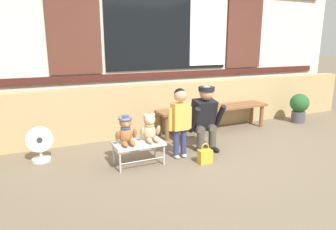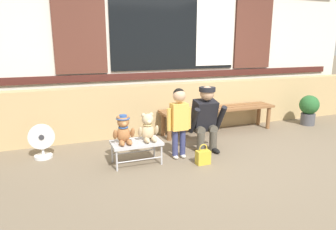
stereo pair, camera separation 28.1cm
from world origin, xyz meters
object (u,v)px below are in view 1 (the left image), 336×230
at_px(wooden_bench_long, 214,111).
at_px(floor_fan, 40,144).
at_px(small_display_bench, 139,145).
at_px(child_standing, 180,115).
at_px(teddy_bear_with_hat, 126,131).
at_px(adult_crouching, 205,117).
at_px(potted_plant, 299,106).
at_px(handbag_on_ground, 205,156).
at_px(teddy_bear_plain, 150,128).

bearing_deg(wooden_bench_long, floor_fan, -174.94).
xyz_separation_m(small_display_bench, child_standing, (0.59, -0.00, 0.33)).
xyz_separation_m(teddy_bear_with_hat, adult_crouching, (1.23, 0.15, 0.01)).
bearing_deg(potted_plant, child_standing, -166.89).
bearing_deg(small_display_bench, child_standing, -0.15).
relative_size(child_standing, handbag_on_ground, 3.52).
bearing_deg(small_display_bench, teddy_bear_plain, 0.51).
distance_m(teddy_bear_with_hat, potted_plant, 3.80).
relative_size(teddy_bear_with_hat, handbag_on_ground, 1.34).
height_order(handbag_on_ground, potted_plant, potted_plant).
height_order(wooden_bench_long, potted_plant, potted_plant).
bearing_deg(potted_plant, adult_crouching, -167.77).
bearing_deg(handbag_on_ground, adult_crouching, 60.04).
bearing_deg(teddy_bear_plain, floor_fan, 154.24).
bearing_deg(teddy_bear_plain, small_display_bench, -179.49).
relative_size(small_display_bench, teddy_bear_plain, 1.76).
xyz_separation_m(child_standing, floor_fan, (-1.74, 0.63, -0.35)).
bearing_deg(adult_crouching, potted_plant, 12.23).
xyz_separation_m(wooden_bench_long, potted_plant, (1.86, -0.19, -0.05)).
height_order(small_display_bench, teddy_bear_with_hat, teddy_bear_with_hat).
xyz_separation_m(teddy_bear_plain, floor_fan, (-1.31, 0.63, -0.23)).
height_order(small_display_bench, potted_plant, potted_plant).
height_order(teddy_bear_with_hat, potted_plant, teddy_bear_with_hat).
relative_size(child_standing, potted_plant, 1.68).
xyz_separation_m(adult_crouching, handbag_on_ground, (-0.27, -0.47, -0.38)).
relative_size(wooden_bench_long, handbag_on_ground, 7.72).
height_order(teddy_bear_with_hat, child_standing, child_standing).
bearing_deg(teddy_bear_with_hat, floor_fan, 147.44).
bearing_deg(handbag_on_ground, floor_fan, 153.93).
height_order(wooden_bench_long, handbag_on_ground, wooden_bench_long).
relative_size(teddy_bear_with_hat, child_standing, 0.38).
xyz_separation_m(small_display_bench, handbag_on_ground, (0.80, -0.32, -0.17)).
relative_size(wooden_bench_long, adult_crouching, 2.21).
xyz_separation_m(teddy_bear_plain, handbag_on_ground, (0.64, -0.32, -0.37)).
distance_m(small_display_bench, potted_plant, 3.64).
distance_m(child_standing, handbag_on_ground, 0.63).
bearing_deg(handbag_on_ground, potted_plant, 20.08).
relative_size(adult_crouching, handbag_on_ground, 3.49).
height_order(teddy_bear_with_hat, handbag_on_ground, teddy_bear_with_hat).
xyz_separation_m(wooden_bench_long, child_standing, (-1.12, -0.89, 0.22)).
distance_m(small_display_bench, teddy_bear_with_hat, 0.26).
xyz_separation_m(teddy_bear_plain, adult_crouching, (0.91, 0.15, 0.02)).
bearing_deg(adult_crouching, teddy_bear_with_hat, -173.13).
bearing_deg(adult_crouching, floor_fan, 167.77).
relative_size(wooden_bench_long, teddy_bear_with_hat, 5.78).
height_order(child_standing, handbag_on_ground, child_standing).
bearing_deg(wooden_bench_long, small_display_bench, -152.67).
distance_m(adult_crouching, potted_plant, 2.56).
distance_m(teddy_bear_with_hat, handbag_on_ground, 1.08).
height_order(adult_crouching, potted_plant, adult_crouching).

